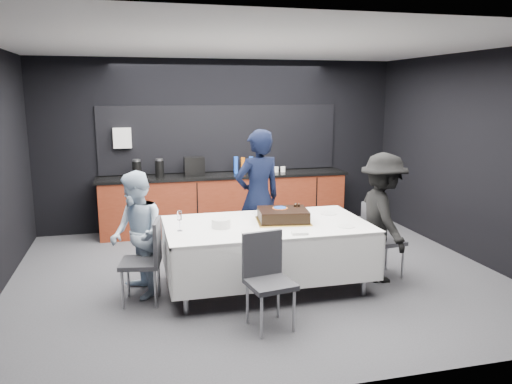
# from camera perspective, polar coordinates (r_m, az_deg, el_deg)

# --- Properties ---
(ground) EXTENTS (6.00, 6.00, 0.00)m
(ground) POSITION_cam_1_polar(r_m,az_deg,el_deg) (6.36, 0.22, -9.48)
(ground) COLOR #45454A
(ground) RESTS_ON ground
(room_shell) EXTENTS (6.04, 5.04, 2.82)m
(room_shell) POSITION_cam_1_polar(r_m,az_deg,el_deg) (5.96, 0.24, 7.46)
(room_shell) COLOR white
(room_shell) RESTS_ON ground
(kitchenette) EXTENTS (4.10, 0.64, 2.05)m
(kitchenette) POSITION_cam_1_polar(r_m,az_deg,el_deg) (8.29, -3.69, -0.66)
(kitchenette) COLOR #5C1E0E
(kitchenette) RESTS_ON ground
(party_table) EXTENTS (2.32, 1.32, 0.78)m
(party_table) POSITION_cam_1_polar(r_m,az_deg,el_deg) (5.79, 1.21, -4.91)
(party_table) COLOR #99999E
(party_table) RESTS_ON ground
(cake_assembly) EXTENTS (0.66, 0.57, 0.18)m
(cake_assembly) POSITION_cam_1_polar(r_m,az_deg,el_deg) (5.82, 3.11, -2.69)
(cake_assembly) COLOR gold
(cake_assembly) RESTS_ON party_table
(plate_stack) EXTENTS (0.21, 0.21, 0.10)m
(plate_stack) POSITION_cam_1_polar(r_m,az_deg,el_deg) (5.57, -4.02, -3.59)
(plate_stack) COLOR white
(plate_stack) RESTS_ON party_table
(loose_plate_near) EXTENTS (0.18, 0.18, 0.01)m
(loose_plate_near) POSITION_cam_1_polar(r_m,az_deg,el_deg) (5.39, -0.76, -4.58)
(loose_plate_near) COLOR white
(loose_plate_near) RESTS_ON party_table
(loose_plate_right_a) EXTENTS (0.21, 0.21, 0.01)m
(loose_plate_right_a) POSITION_cam_1_polar(r_m,az_deg,el_deg) (6.26, 8.27, -2.43)
(loose_plate_right_a) COLOR white
(loose_plate_right_a) RESTS_ON party_table
(loose_plate_right_b) EXTENTS (0.19, 0.19, 0.01)m
(loose_plate_right_b) POSITION_cam_1_polar(r_m,az_deg,el_deg) (5.70, 10.26, -3.86)
(loose_plate_right_b) COLOR white
(loose_plate_right_b) RESTS_ON party_table
(loose_plate_far) EXTENTS (0.21, 0.21, 0.01)m
(loose_plate_far) POSITION_cam_1_polar(r_m,az_deg,el_deg) (6.23, 0.46, -2.38)
(loose_plate_far) COLOR white
(loose_plate_far) RESTS_ON party_table
(fork_pile) EXTENTS (0.19, 0.13, 0.03)m
(fork_pile) POSITION_cam_1_polar(r_m,az_deg,el_deg) (5.33, 5.03, -4.68)
(fork_pile) COLOR white
(fork_pile) RESTS_ON party_table
(champagne_flute) EXTENTS (0.06, 0.06, 0.22)m
(champagne_flute) POSITION_cam_1_polar(r_m,az_deg,el_deg) (5.46, -8.75, -2.82)
(champagne_flute) COLOR white
(champagne_flute) RESTS_ON party_table
(chair_left) EXTENTS (0.48, 0.48, 0.92)m
(chair_left) POSITION_cam_1_polar(r_m,az_deg,el_deg) (5.55, -12.29, -7.07)
(chair_left) COLOR #2F3035
(chair_left) RESTS_ON ground
(chair_right) EXTENTS (0.46, 0.46, 0.92)m
(chair_right) POSITION_cam_1_polar(r_m,az_deg,el_deg) (6.34, 13.83, -4.80)
(chair_right) COLOR #2F3035
(chair_right) RESTS_ON ground
(chair_near) EXTENTS (0.48, 0.48, 0.92)m
(chair_near) POSITION_cam_1_polar(r_m,az_deg,el_deg) (4.91, 1.25, -9.24)
(chair_near) COLOR #2F3035
(chair_near) RESTS_ON ground
(person_center) EXTENTS (0.74, 0.58, 1.80)m
(person_center) POSITION_cam_1_polar(r_m,az_deg,el_deg) (6.55, 0.23, -0.67)
(person_center) COLOR black
(person_center) RESTS_ON ground
(person_left) EXTENTS (0.70, 0.81, 1.42)m
(person_left) POSITION_cam_1_polar(r_m,az_deg,el_deg) (5.70, -13.48, -4.79)
(person_left) COLOR silver
(person_left) RESTS_ON ground
(person_right) EXTENTS (0.66, 1.05, 1.56)m
(person_right) POSITION_cam_1_polar(r_m,az_deg,el_deg) (6.20, 14.24, -2.85)
(person_right) COLOR black
(person_right) RESTS_ON ground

